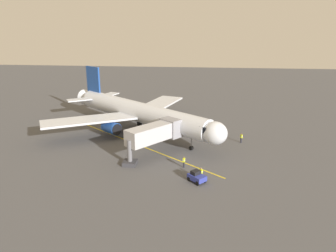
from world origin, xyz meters
TOP-DOWN VIEW (x-y plane):
  - ground_plane at (0.00, 0.00)m, footprint 220.00×220.00m
  - apron_lead_in_line at (1.60, 6.21)m, footprint 31.49×25.04m
  - airplane at (1.82, 0.04)m, footprint 34.18×31.87m
  - jet_bridge at (-3.68, 11.25)m, footprint 8.73×10.14m
  - ground_crew_marshaller at (-10.74, 19.23)m, footprint 0.47×0.45m
  - ground_crew_wing_walker at (-17.63, 3.96)m, footprint 0.44×0.47m
  - ground_crew_loader at (-8.21, 15.69)m, footprint 0.37×0.46m
  - tug_near_nose at (-10.20, 19.96)m, footprint 2.70×2.68m

SIDE VIEW (x-z plane):
  - ground_plane at x=0.00m, z-range 0.00..0.00m
  - apron_lead_in_line at x=1.60m, z-range 0.00..0.01m
  - tug_near_nose at x=-10.20m, z-range -0.05..1.45m
  - ground_crew_marshaller at x=-10.74m, z-range 0.03..1.74m
  - ground_crew_wing_walker at x=-17.63m, z-range 0.03..1.74m
  - ground_crew_loader at x=-8.21m, z-range 0.03..1.74m
  - jet_bridge at x=-3.68m, z-range 1.06..6.46m
  - airplane at x=1.82m, z-range -1.75..9.75m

